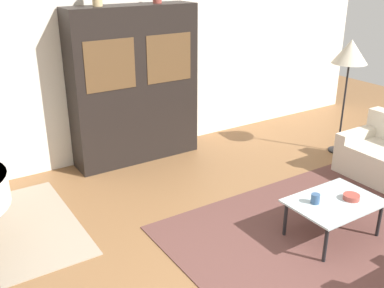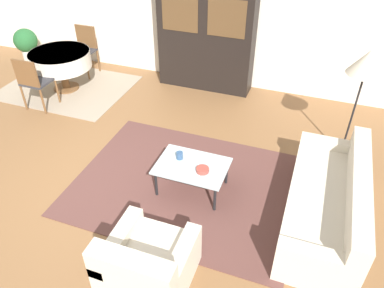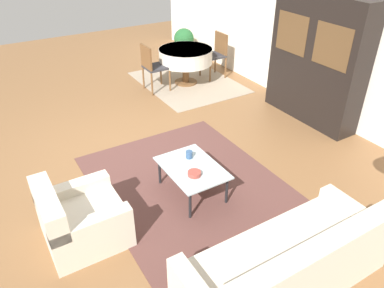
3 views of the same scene
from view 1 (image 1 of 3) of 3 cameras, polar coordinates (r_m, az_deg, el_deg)
wall_back at (r=6.17m, az=-13.04°, el=9.68°), size 10.00×0.06×2.70m
area_rug at (r=4.90m, az=15.91°, el=-11.18°), size 2.97×2.29×0.01m
coffee_table at (r=4.75m, az=17.63°, el=-7.31°), size 0.91×0.65×0.40m
display_cabinet at (r=6.19m, az=-7.31°, el=7.34°), size 1.76×0.45×2.12m
floor_lamp at (r=6.65m, az=19.45°, el=10.64°), size 0.48×0.48×1.65m
cup at (r=4.62m, az=15.39°, el=-6.71°), size 0.09×0.09×0.10m
bowl at (r=4.80m, az=19.58°, el=-6.36°), size 0.16×0.16×0.05m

